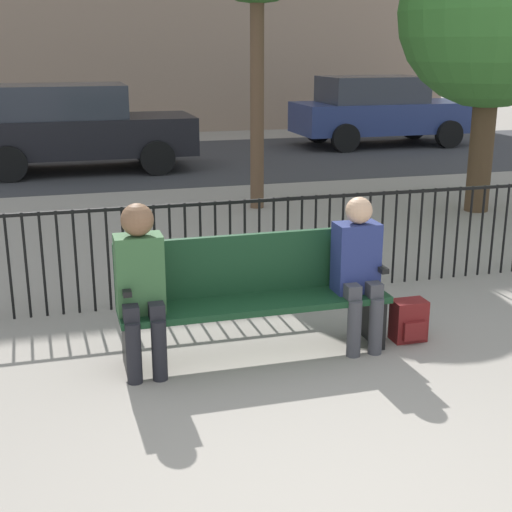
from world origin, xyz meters
name	(u,v)px	position (x,y,z in m)	size (l,w,h in m)	color
park_bench	(253,290)	(0.00, 2.28, 0.50)	(2.07, 0.45, 0.92)	#14381E
seated_person_0	(140,279)	(-0.87, 2.15, 0.71)	(0.34, 0.39, 1.26)	black
seated_person_1	(358,265)	(0.81, 2.15, 0.68)	(0.34, 0.39, 1.21)	#3D3D42
backpack	(409,321)	(1.27, 2.14, 0.17)	(0.27, 0.22, 0.34)	maroon
fence_railing	(216,243)	(-0.02, 3.51, 0.56)	(9.01, 0.03, 0.95)	black
tree_0	(493,14)	(4.45, 6.19, 2.72)	(2.56, 2.56, 4.02)	#4C3823
street_surface	(126,163)	(0.00, 12.00, 0.00)	(24.00, 6.00, 0.01)	#333335
parked_car_0	(76,127)	(-0.97, 11.26, 0.84)	(4.20, 1.94, 1.62)	black
parked_car_1	(379,110)	(6.12, 13.07, 0.84)	(4.20, 1.94, 1.62)	navy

